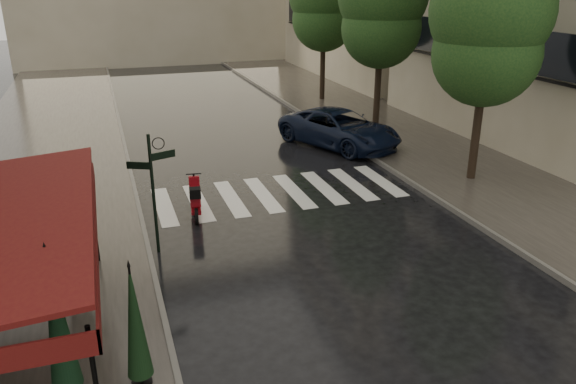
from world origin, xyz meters
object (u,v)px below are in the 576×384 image
scooter (195,200)px  parasol_back (135,322)px  parked_car (340,128)px  parasol_front (57,319)px  pedestrian_with_umbrella (70,229)px

scooter → parasol_back: size_ratio=0.74×
parked_car → parasol_front: parasol_front is taller
parasol_front → pedestrian_with_umbrella: bearing=87.5°
parasol_back → pedestrian_with_umbrella: bearing=107.9°
pedestrian_with_umbrella → scooter: pedestrian_with_umbrella is taller
parasol_front → parasol_back: size_ratio=1.20×
parasol_back → parked_car: bearing=54.0°
parasol_front → parasol_back: bearing=-3.9°
scooter → parasol_back: 7.43m
scooter → parasol_back: parasol_back is taller
parasol_back → scooter: bearing=73.0°
scooter → parasol_front: size_ratio=0.61×
pedestrian_with_umbrella → parked_car: 13.74m
parasol_front → parasol_back: parasol_front is taller
parasol_front → parked_car: bearing=50.5°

